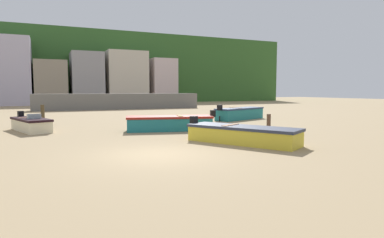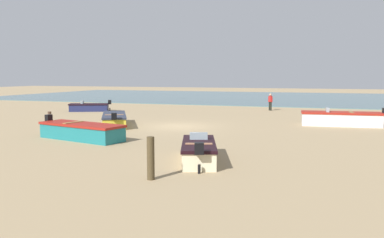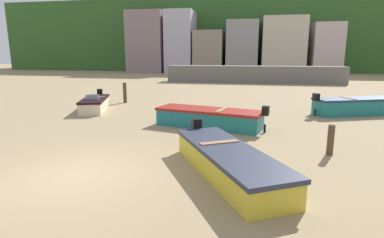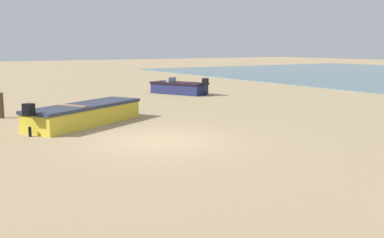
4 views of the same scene
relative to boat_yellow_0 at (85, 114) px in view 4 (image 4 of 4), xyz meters
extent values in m
plane|color=#A08762|center=(-4.22, -0.92, -0.39)|extent=(160.00, 160.00, 0.00)
cube|color=gold|center=(0.01, -0.02, -0.07)|extent=(3.69, 5.00, 0.65)
cube|color=#2A3042|center=(0.01, -0.02, 0.32)|extent=(3.80, 5.13, 0.12)
cube|color=black|center=(-1.31, 2.29, 0.50)|extent=(0.42, 0.40, 0.40)
cylinder|color=black|center=(-1.31, 2.29, -0.23)|extent=(0.14, 0.14, 0.32)
cube|color=#986D4E|center=(-0.30, 0.52, 0.37)|extent=(1.16, 0.80, 0.08)
cube|color=navy|center=(7.54, -8.51, -0.09)|extent=(3.67, 2.59, 0.60)
cube|color=black|center=(7.54, -8.51, 0.27)|extent=(3.79, 2.70, 0.12)
cube|color=black|center=(5.81, -9.30, 0.45)|extent=(0.39, 0.41, 0.40)
cylinder|color=black|center=(5.81, -9.30, -0.24)|extent=(0.13, 0.13, 0.30)
cube|color=#8C9EA8|center=(8.09, -8.26, 0.47)|extent=(0.50, 0.78, 0.28)
cylinder|color=#50392C|center=(3.26, 2.41, 0.13)|extent=(0.22, 0.22, 1.04)
camera|label=1|loc=(-7.88, -12.20, 1.94)|focal=30.67mm
camera|label=2|loc=(-13.32, 23.09, 2.94)|focal=36.93mm
camera|label=3|loc=(0.61, -8.37, 2.99)|focal=29.05mm
camera|label=4|loc=(-16.30, 5.42, 2.53)|focal=42.13mm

